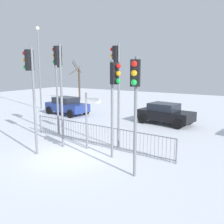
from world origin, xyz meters
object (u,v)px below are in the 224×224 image
object	(u,v)px
traffic_light_mid_left	(58,73)
direction_sign_post	(88,118)
traffic_light_mid_right	(117,73)
bare_tree_left	(79,82)
traffic_light_foreground_right	(135,91)
traffic_light_rear_right	(59,73)
traffic_light_foreground_left	(114,87)
car_blue_trailing	(67,105)
street_lamp	(39,60)
car_black_near	(165,113)
traffic_light_rear_left	(31,77)

from	to	relation	value
traffic_light_mid_left	direction_sign_post	world-z (taller)	traffic_light_mid_left
traffic_light_mid_right	bare_tree_left	bearing A→B (deg)	54.80
traffic_light_mid_right	traffic_light_mid_left	world-z (taller)	traffic_light_mid_right
traffic_light_foreground_right	traffic_light_rear_right	distance (m)	5.03
traffic_light_foreground_left	car_blue_trailing	distance (m)	11.47
traffic_light_mid_left	bare_tree_left	xyz separation A→B (m)	(-9.30, 13.10, -1.42)
street_lamp	traffic_light_mid_right	bearing A→B (deg)	-27.24
traffic_light_mid_right	street_lamp	distance (m)	13.85
traffic_light_foreground_left	car_black_near	distance (m)	8.06
car_black_near	street_lamp	xyz separation A→B (m)	(-12.46, 0.03, 3.84)
traffic_light_rear_left	traffic_light_rear_right	distance (m)	1.51
traffic_light_foreground_right	traffic_light_foreground_left	bearing A→B (deg)	-55.97
traffic_light_mid_left	car_black_near	bearing A→B (deg)	49.63
traffic_light_foreground_right	street_lamp	xyz separation A→B (m)	(-14.66, 9.04, 1.46)
traffic_light_mid_left	traffic_light_rear_left	bearing A→B (deg)	-67.22
traffic_light_foreground_left	bare_tree_left	size ratio (longest dim) A/B	0.88
traffic_light_rear_left	traffic_light_mid_right	world-z (taller)	traffic_light_mid_right
traffic_light_foreground_right	car_black_near	size ratio (longest dim) A/B	1.07
traffic_light_mid_left	car_black_near	distance (m)	7.84
traffic_light_foreground_left	car_black_near	xyz separation A→B (m)	(-0.56, 7.69, -2.34)
traffic_light_mid_left	car_blue_trailing	xyz separation A→B (m)	(-3.89, 4.92, -2.83)
street_lamp	bare_tree_left	distance (m)	7.78
traffic_light_mid_right	car_black_near	xyz separation A→B (m)	(0.18, 6.29, -2.90)
traffic_light_mid_left	street_lamp	bearing A→B (deg)	141.29
traffic_light_foreground_left	traffic_light_rear_right	world-z (taller)	traffic_light_rear_right
traffic_light_mid_left	direction_sign_post	xyz separation A→B (m)	(3.26, -1.47, -2.05)
traffic_light_rear_right	bare_tree_left	world-z (taller)	traffic_light_rear_right
car_blue_trailing	bare_tree_left	world-z (taller)	bare_tree_left
bare_tree_left	traffic_light_rear_left	bearing A→B (deg)	-56.47
traffic_light_mid_right	bare_tree_left	world-z (taller)	traffic_light_mid_right
traffic_light_foreground_left	traffic_light_mid_right	xyz separation A→B (m)	(-0.73, 1.40, 0.56)
traffic_light_foreground_right	traffic_light_rear_right	world-z (taller)	traffic_light_rear_right
car_blue_trailing	car_black_near	size ratio (longest dim) A/B	1.00
traffic_light_rear_left	traffic_light_mid_left	distance (m)	3.70
car_blue_trailing	traffic_light_mid_left	bearing A→B (deg)	-44.55
traffic_light_foreground_right	bare_tree_left	distance (m)	22.85
traffic_light_rear_left	traffic_light_mid_right	bearing A→B (deg)	-47.91
traffic_light_foreground_left	traffic_light_rear_right	bearing A→B (deg)	-71.52
traffic_light_foreground_right	traffic_light_rear_left	world-z (taller)	traffic_light_rear_left
traffic_light_rear_right	car_black_near	world-z (taller)	traffic_light_rear_right
traffic_light_mid_right	car_black_near	world-z (taller)	traffic_light_mid_right
traffic_light_foreground_left	traffic_light_rear_left	size ratio (longest dim) A/B	0.88
traffic_light_rear_right	car_blue_trailing	world-z (taller)	traffic_light_rear_right
direction_sign_post	car_black_near	distance (m)	7.39
traffic_light_mid_right	direction_sign_post	bearing A→B (deg)	142.68
traffic_light_mid_right	bare_tree_left	distance (m)	19.29
direction_sign_post	street_lamp	distance (m)	13.75
traffic_light_foreground_right	traffic_light_mid_left	distance (m)	7.42
traffic_light_mid_right	street_lamp	size ratio (longest dim) A/B	0.66
car_blue_trailing	street_lamp	world-z (taller)	street_lamp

